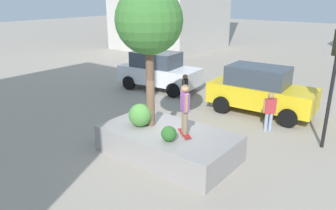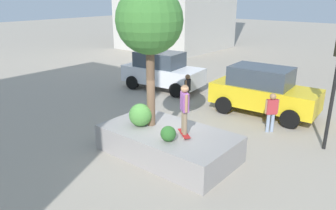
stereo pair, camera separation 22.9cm
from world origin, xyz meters
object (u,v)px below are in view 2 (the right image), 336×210
sedan_parked (162,71)px  pedestrian_crossing (272,110)px  skateboarder (185,106)px  passerby_with_bag (187,88)px  plaza_tree (150,22)px  skateboard (184,134)px  taxi_cab (263,91)px  planter_ledge (168,143)px

sedan_parked → pedestrian_crossing: (7.29, -1.97, -0.16)m
skateboarder → passerby_with_bag: skateboarder is taller
sedan_parked → passerby_with_bag: sedan_parked is taller
skateboarder → pedestrian_crossing: 4.33m
plaza_tree → skateboard: (1.41, 0.01, -3.41)m
skateboarder → taxi_cab: skateboarder is taller
plaza_tree → skateboarder: (1.41, 0.01, -2.47)m
plaza_tree → skateboarder: plaza_tree is taller
sedan_parked → passerby_with_bag: 3.26m
skateboard → passerby_with_bag: 5.51m
skateboarder → sedan_parked: size_ratio=0.34×
pedestrian_crossing → passerby_with_bag: (-4.40, 0.48, -0.01)m
skateboarder → taxi_cab: bearing=89.1°
skateboarder → sedan_parked: (-6.07, 6.01, -0.81)m
sedan_parked → taxi_cab: (6.16, -0.23, 0.01)m
skateboard → passerby_with_bag: passerby_with_bag is taller
taxi_cab → passerby_with_bag: size_ratio=3.02×
planter_ledge → passerby_with_bag: 5.24m
skateboard → pedestrian_crossing: size_ratio=0.48×
skateboard → pedestrian_crossing: bearing=73.1°
taxi_cab → passerby_with_bag: bearing=-158.8°
plaza_tree → pedestrian_crossing: plaza_tree is taller
pedestrian_crossing → sedan_parked: bearing=164.9°
skateboard → plaza_tree: bearing=-179.7°
skateboard → sedan_parked: sedan_parked is taller
skateboard → skateboarder: size_ratio=0.48×
pedestrian_crossing → passerby_with_bag: 4.42m
planter_ledge → sedan_parked: bearing=131.9°
planter_ledge → sedan_parked: sedan_parked is taller
planter_ledge → taxi_cab: size_ratio=0.95×
planter_ledge → pedestrian_crossing: size_ratio=2.85×
plaza_tree → passerby_with_bag: plaza_tree is taller
taxi_cab → planter_ledge: bearing=-97.1°
skateboarder → pedestrian_crossing: size_ratio=1.01×
skateboard → passerby_with_bag: bearing=125.1°
planter_ledge → passerby_with_bag: bearing=119.2°
taxi_cab → pedestrian_crossing: 2.09m
pedestrian_crossing → planter_ledge: bearing=-114.5°
pedestrian_crossing → passerby_with_bag: pedestrian_crossing is taller
planter_ledge → skateboard: bearing=4.2°
plaza_tree → skateboarder: bearing=0.3°
passerby_with_bag → taxi_cab: bearing=21.2°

